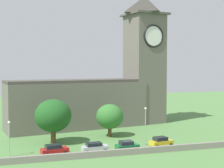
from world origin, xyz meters
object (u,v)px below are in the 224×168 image
object	(u,v)px
car_red	(54,150)
tree_churchyard	(110,117)
car_silver	(95,147)
streetlamp_west_mid	(146,120)
tree_riverside_west	(53,116)
car_green	(127,146)
car_yellow	(161,142)
streetlamp_west_end	(9,132)
church	(107,84)

from	to	relation	value
car_red	tree_churchyard	world-z (taller)	tree_churchyard
car_silver	streetlamp_west_mid	world-z (taller)	streetlamp_west_mid
tree_riverside_west	tree_churchyard	bearing A→B (deg)	14.28
car_green	streetlamp_west_mid	world-z (taller)	streetlamp_west_mid
car_red	car_yellow	world-z (taller)	car_yellow
streetlamp_west_end	streetlamp_west_mid	size ratio (longest dim) A/B	0.83
car_green	tree_riverside_west	bearing A→B (deg)	142.39
car_red	tree_riverside_west	bearing A→B (deg)	84.48
streetlamp_west_end	streetlamp_west_mid	world-z (taller)	streetlamp_west_mid
car_red	tree_riverside_west	distance (m)	9.33
tree_churchyard	streetlamp_west_mid	bearing A→B (deg)	-63.32
car_silver	tree_riverside_west	xyz separation A→B (m)	(-6.22, 8.31, 4.58)
car_silver	tree_riverside_west	bearing A→B (deg)	126.80
car_red	car_silver	distance (m)	7.00
car_red	car_silver	xyz separation A→B (m)	(7.00, -0.21, -0.03)
church	car_green	xyz separation A→B (m)	(-3.43, -25.60, -9.57)
car_green	tree_riverside_west	world-z (taller)	tree_riverside_west
church	car_red	world-z (taller)	church
car_yellow	car_green	bearing A→B (deg)	-171.56
streetlamp_west_end	tree_churchyard	bearing A→B (deg)	27.14
church	car_red	bearing A→B (deg)	-123.22
car_green	streetlamp_west_end	bearing A→B (deg)	174.62
streetlamp_west_mid	tree_riverside_west	distance (m)	17.74
car_yellow	tree_riverside_west	distance (m)	21.08
streetlamp_west_mid	tree_riverside_west	size ratio (longest dim) A/B	0.83
streetlamp_west_end	tree_riverside_west	xyz separation A→B (m)	(8.02, 7.27, 1.37)
car_green	tree_churchyard	world-z (taller)	tree_churchyard
car_green	tree_riverside_west	xyz separation A→B (m)	(-11.87, 9.14, 4.53)
car_green	car_red	bearing A→B (deg)	175.30
car_green	streetlamp_west_end	distance (m)	20.22
church	car_red	distance (m)	30.89
tree_riverside_west	streetlamp_west_end	bearing A→B (deg)	-137.80
car_yellow	tree_churchyard	bearing A→B (deg)	120.81
church	car_red	size ratio (longest dim) A/B	8.64
streetlamp_west_end	tree_riverside_west	distance (m)	10.91
church	tree_churchyard	size ratio (longest dim) A/B	6.02
church	streetlamp_west_end	bearing A→B (deg)	-134.50
church	streetlamp_west_mid	size ratio (longest dim) A/B	5.84
tree_churchyard	tree_riverside_west	distance (m)	12.69
tree_riverside_west	car_red	bearing A→B (deg)	-95.52
car_green	streetlamp_west_mid	bearing A→B (deg)	34.26
car_green	streetlamp_west_end	world-z (taller)	streetlamp_west_end
church	tree_riverside_west	world-z (taller)	church
streetlamp_west_mid	tree_churchyard	size ratio (longest dim) A/B	1.03
car_yellow	tree_riverside_west	world-z (taller)	tree_riverside_west
car_silver	tree_churchyard	size ratio (longest dim) A/B	0.68
church	car_yellow	distance (m)	26.59
streetlamp_west_mid	church	bearing A→B (deg)	93.71
streetlamp_west_mid	car_red	bearing A→B (deg)	-172.58
church	tree_churchyard	xyz separation A→B (m)	(-3.05, -13.34, -6.17)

